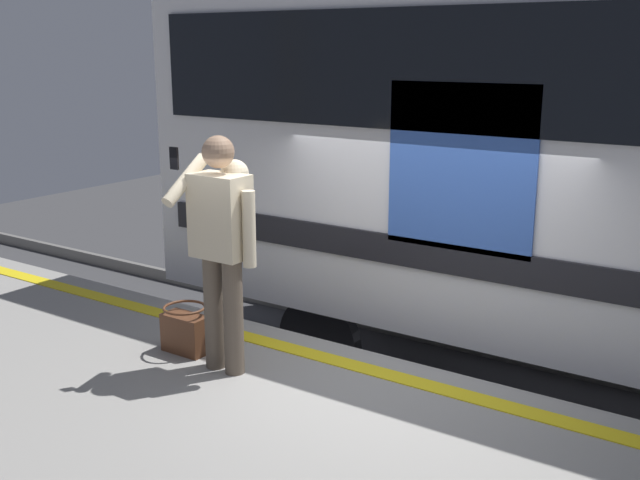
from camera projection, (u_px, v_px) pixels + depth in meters
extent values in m
plane|color=#3D3D3F|center=(388.00, 473.00, 5.88)|extent=(23.63, 23.63, 0.00)
cube|color=yellow|center=(370.00, 370.00, 5.39)|extent=(14.71, 0.16, 0.01)
cube|color=slate|center=(451.00, 406.00, 6.79)|extent=(19.52, 0.08, 0.16)
cube|color=slate|center=(508.00, 354.00, 7.94)|extent=(19.52, 0.08, 0.16)
cube|color=#3359B2|center=(460.00, 168.00, 5.53)|extent=(1.16, 0.02, 1.24)
cylinder|color=black|center=(320.00, 340.00, 6.99)|extent=(0.84, 0.12, 0.84)
cylinder|color=black|center=(426.00, 281.00, 8.75)|extent=(0.84, 0.12, 0.84)
cylinder|color=brown|center=(233.00, 317.00, 5.26)|extent=(0.14, 0.14, 0.84)
cylinder|color=brown|center=(214.00, 312.00, 5.36)|extent=(0.14, 0.14, 0.84)
cube|color=beige|center=(220.00, 216.00, 5.13)|extent=(0.40, 0.24, 0.58)
sphere|color=beige|center=(234.00, 174.00, 5.19)|extent=(0.20, 0.20, 0.20)
sphere|color=tan|center=(218.00, 152.00, 5.02)|extent=(0.22, 0.22, 0.22)
cylinder|color=beige|center=(249.00, 229.00, 5.01)|extent=(0.09, 0.09, 0.52)
cylinder|color=beige|center=(186.00, 180.00, 5.13)|extent=(0.09, 0.42, 0.33)
cube|color=black|center=(174.00, 158.00, 5.01)|extent=(0.07, 0.02, 0.15)
cube|color=#59331E|center=(186.00, 333.00, 5.69)|extent=(0.36, 0.18, 0.29)
torus|color=#59331E|center=(184.00, 308.00, 5.64)|extent=(0.32, 0.32, 0.02)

